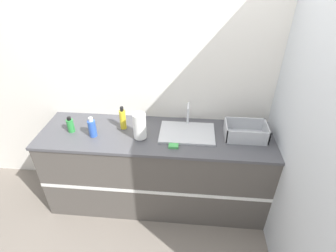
{
  "coord_description": "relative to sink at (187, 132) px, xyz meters",
  "views": [
    {
      "loc": [
        0.31,
        -1.78,
        2.41
      ],
      "look_at": [
        0.12,
        0.29,
        1.05
      ],
      "focal_mm": 28.0,
      "sensor_mm": 36.0,
      "label": 1
    }
  ],
  "objects": [
    {
      "name": "bottle_green",
      "position": [
        -1.15,
        -0.07,
        0.05
      ],
      "size": [
        0.07,
        0.07,
        0.16
      ],
      "color": "#2D8C3D",
      "rests_on": "counter_cabinet"
    },
    {
      "name": "wall_right",
      "position": [
        0.87,
        -0.04,
        0.35
      ],
      "size": [
        0.06,
        2.65,
        2.6
      ],
      "color": "silver",
      "rests_on": "ground_plane"
    },
    {
      "name": "sponge",
      "position": [
        -0.12,
        -0.23,
        -0.01
      ],
      "size": [
        0.09,
        0.06,
        0.02
      ],
      "color": "#4CB259",
      "rests_on": "counter_cabinet"
    },
    {
      "name": "paper_towel_roll",
      "position": [
        -0.45,
        -0.12,
        0.12
      ],
      "size": [
        0.12,
        0.12,
        0.27
      ],
      "color": "#4C4C51",
      "rests_on": "counter_cabinet"
    },
    {
      "name": "ground_plane",
      "position": [
        -0.31,
        -0.36,
        -0.95
      ],
      "size": [
        12.0,
        12.0,
        0.0
      ],
      "primitive_type": "plane",
      "color": "slate"
    },
    {
      "name": "sink",
      "position": [
        0.0,
        0.0,
        0.0
      ],
      "size": [
        0.54,
        0.37,
        0.27
      ],
      "color": "silver",
      "rests_on": "counter_cabinet"
    },
    {
      "name": "bottle_blue",
      "position": [
        -0.91,
        -0.12,
        0.07
      ],
      "size": [
        0.07,
        0.07,
        0.21
      ],
      "color": "#2D56B7",
      "rests_on": "counter_cabinet"
    },
    {
      "name": "bottle_yellow",
      "position": [
        -0.65,
        0.04,
        0.09
      ],
      "size": [
        0.06,
        0.06,
        0.24
      ],
      "color": "yellow",
      "rests_on": "counter_cabinet"
    },
    {
      "name": "counter_cabinet",
      "position": [
        -0.31,
        -0.04,
        -0.48
      ],
      "size": [
        2.32,
        0.68,
        0.93
      ],
      "color": "#514C47",
      "rests_on": "ground_plane"
    },
    {
      "name": "dish_rack",
      "position": [
        0.56,
        -0.01,
        0.03
      ],
      "size": [
        0.39,
        0.26,
        0.14
      ],
      "color": "#B7BABF",
      "rests_on": "counter_cabinet"
    },
    {
      "name": "wall_back",
      "position": [
        -0.31,
        0.32,
        0.35
      ],
      "size": [
        4.7,
        0.06,
        2.6
      ],
      "color": "silver",
      "rests_on": "ground_plane"
    }
  ]
}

